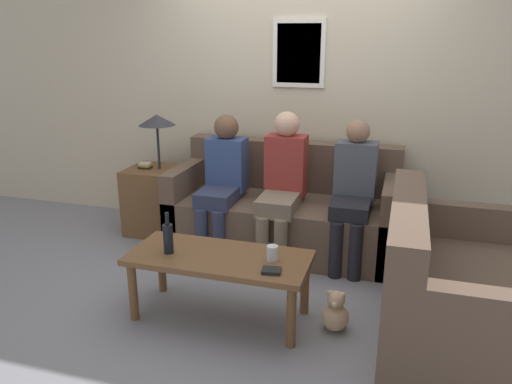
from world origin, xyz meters
name	(u,v)px	position (x,y,z in m)	size (l,w,h in m)	color
ground_plane	(269,270)	(0.00, 0.00, 0.00)	(16.00, 16.00, 0.00)	gray
wall_back	(299,97)	(0.00, 1.00, 1.30)	(9.00, 0.08, 2.60)	beige
couch_main	(285,212)	(0.00, 0.53, 0.32)	(1.99, 0.89, 0.92)	brown
couch_side	(450,296)	(1.34, -0.65, 0.32)	(0.89, 1.46, 0.92)	brown
coffee_table	(219,264)	(-0.14, -0.78, 0.40)	(1.22, 0.54, 0.46)	brown
side_table_with_lamp	(156,195)	(-1.29, 0.51, 0.38)	(0.50, 0.50, 1.16)	brown
wine_bottle	(168,238)	(-0.48, -0.84, 0.57)	(0.07, 0.07, 0.29)	black
drinking_glass	(272,253)	(0.22, -0.75, 0.51)	(0.07, 0.07, 0.10)	silver
book_stack	(271,271)	(0.26, -0.92, 0.47)	(0.13, 0.11, 0.02)	black
person_left	(222,177)	(-0.52, 0.33, 0.66)	(0.34, 0.61, 1.20)	#2D334C
person_middle	(283,180)	(0.02, 0.32, 0.68)	(0.34, 0.64, 1.25)	#756651
person_right	(353,188)	(0.61, 0.36, 0.66)	(0.34, 0.60, 1.21)	black
teddy_bear	(335,313)	(0.65, -0.72, 0.12)	(0.18, 0.18, 0.28)	tan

